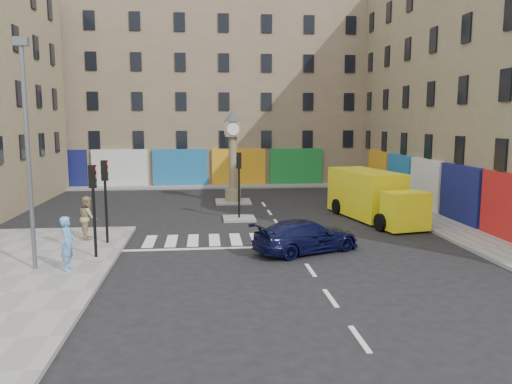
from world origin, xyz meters
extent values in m
plane|color=black|center=(0.00, 0.00, 0.00)|extent=(120.00, 120.00, 0.00)
cube|color=gray|center=(-11.00, -2.00, 0.07)|extent=(7.00, 16.00, 0.15)
cube|color=gray|center=(8.70, 10.00, 0.07)|extent=(2.60, 30.00, 0.15)
cube|color=gray|center=(-4.00, 22.20, 0.07)|extent=(32.00, 2.40, 0.15)
cube|color=gray|center=(-2.00, 8.00, 0.06)|extent=(1.80, 1.80, 0.12)
cube|color=gray|center=(-2.00, 14.00, 0.06)|extent=(2.40, 2.40, 0.12)
cube|color=#887859|center=(15.00, 10.00, 8.00)|extent=(10.00, 30.00, 16.00)
cube|color=#867059|center=(-4.00, 28.00, 8.50)|extent=(32.00, 10.00, 17.00)
cylinder|color=black|center=(-8.30, 0.20, 1.55)|extent=(0.12, 0.12, 2.80)
cube|color=black|center=(-8.30, 0.20, 3.40)|extent=(0.28, 0.22, 0.90)
cylinder|color=black|center=(-8.30, 2.60, 1.55)|extent=(0.12, 0.12, 2.80)
cube|color=black|center=(-8.30, 2.60, 3.40)|extent=(0.28, 0.22, 0.90)
cylinder|color=black|center=(-2.00, 8.00, 1.52)|extent=(0.12, 0.12, 2.80)
cube|color=black|center=(-2.00, 8.00, 3.37)|extent=(0.28, 0.22, 0.90)
cylinder|color=#595B60|center=(-10.20, -1.20, 4.15)|extent=(0.16, 0.16, 8.00)
cube|color=#595B60|center=(-10.20, -1.20, 8.30)|extent=(0.50, 0.25, 0.30)
cylinder|color=#887859|center=(-2.00, 14.00, 0.52)|extent=(1.10, 1.10, 0.80)
cylinder|color=#887859|center=(-2.00, 14.00, 2.72)|extent=(0.56, 0.56, 3.60)
cube|color=#887859|center=(-2.00, 14.00, 5.02)|extent=(1.00, 1.00, 1.00)
cylinder|color=white|center=(-2.00, 13.48, 5.02)|extent=(0.80, 0.06, 0.80)
cone|color=#333338|center=(-2.00, 14.00, 5.87)|extent=(1.20, 1.20, 0.70)
imported|color=black|center=(0.37, 0.66, 0.69)|extent=(5.13, 3.65, 1.38)
cube|color=yellow|center=(5.37, 8.02, 1.42)|extent=(3.26, 5.77, 2.61)
cube|color=yellow|center=(6.14, 4.01, 1.08)|extent=(2.37, 1.74, 1.93)
cube|color=black|center=(6.15, 3.96, 1.53)|extent=(2.09, 1.37, 0.79)
cylinder|color=black|center=(4.94, 4.24, 0.45)|extent=(0.45, 0.94, 0.91)
cylinder|color=black|center=(7.17, 4.67, 0.45)|extent=(0.45, 0.94, 0.91)
cylinder|color=black|center=(4.00, 9.14, 0.45)|extent=(0.45, 0.94, 0.91)
cylinder|color=black|center=(6.22, 9.57, 0.45)|extent=(0.45, 0.94, 0.91)
imported|color=#5D9ED4|center=(-8.89, -1.56, 1.15)|extent=(0.49, 0.73, 2.00)
imported|color=tan|center=(-9.31, 3.50, 1.14)|extent=(0.99, 1.13, 1.98)
camera|label=1|loc=(-3.89, -19.81, 5.56)|focal=35.00mm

